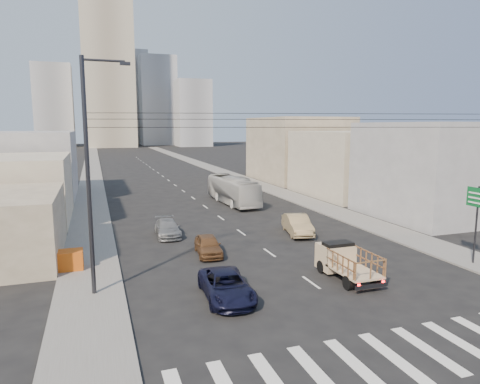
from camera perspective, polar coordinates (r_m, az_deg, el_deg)
ground at (r=23.16m, az=11.86°, el=-13.37°), size 420.00×420.00×0.00m
sidewalk_left at (r=88.78m, az=-19.17°, el=2.74°), size 3.50×180.00×0.12m
sidewalk_right at (r=91.68m, az=-4.31°, el=3.38°), size 3.50×180.00×0.12m
crosswalk at (r=18.78m, az=21.83°, el=-19.33°), size 18.59×3.80×0.01m
lane_dashes at (r=72.74m, az=-9.90°, el=1.82°), size 0.15×104.00×0.01m
flatbed_pickup at (r=25.50m, az=13.91°, el=-8.74°), size 1.95×4.41×1.90m
navy_pickup at (r=22.11m, az=-1.84°, el=-12.40°), size 2.53×4.98×1.35m
city_bus at (r=48.16m, az=-0.96°, el=0.25°), size 3.03×10.98×3.03m
sedan_brown at (r=29.29m, az=-4.26°, el=-7.08°), size 1.95×4.06×1.34m
sedan_tan at (r=34.95m, az=7.67°, el=-4.32°), size 2.65×5.02×1.57m
sedan_grey at (r=34.56m, az=-9.65°, el=-4.77°), size 1.96×4.46×1.28m
green_sign at (r=30.28m, az=29.08°, el=-1.68°), size 0.18×1.60×5.00m
streetlamp_left at (r=22.47m, az=-19.37°, el=2.60°), size 2.36×0.25×12.00m
overhead_wires at (r=22.78m, az=10.63°, el=9.40°), size 23.01×5.02×0.72m
crate_stack at (r=28.01m, az=-22.04°, el=-8.42°), size 1.80×1.20×1.14m
bldg_right_near at (r=44.43m, az=24.05°, el=2.65°), size 10.00×12.00×9.00m
bldg_right_mid at (r=55.77m, az=14.60°, el=3.71°), size 11.00×14.00×8.00m
bldg_right_far at (r=69.81m, az=7.72°, el=5.70°), size 12.00×16.00×10.00m
bldg_left_mid at (r=43.45m, az=-29.07°, el=0.18°), size 11.00×12.00×6.00m
bldg_left_far at (r=58.15m, az=-27.08°, el=3.23°), size 12.00×16.00×8.00m
high_rise_tower at (r=189.70m, az=-17.16°, el=14.87°), size 20.00×20.00×60.00m
midrise_ne at (r=205.75m, az=-10.91°, el=11.79°), size 16.00×16.00×40.00m
midrise_nw at (r=199.08m, az=-23.53°, el=10.47°), size 15.00×15.00×34.00m
midrise_back at (r=219.44m, az=-14.66°, el=11.99°), size 18.00×18.00×44.00m
midrise_east at (r=188.00m, az=-6.31°, el=10.36°), size 14.00×14.00×28.00m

